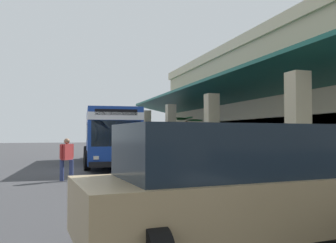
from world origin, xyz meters
The scene contains 7 objects.
ground centered at (0.00, 8.00, 0.00)m, with size 120.00×120.00×0.00m, color #38383A.
curb_strip centered at (0.40, 4.93, 0.06)m, with size 29.39×0.50×0.12m, color #9E998E.
plaza_building centered at (0.40, 14.56, 3.63)m, with size 24.79×16.28×7.25m.
transit_bus centered at (-3.37, 1.47, 1.85)m, with size 11.36×3.37×3.34m.
parked_suv_tan centered at (13.42, 1.06, 1.02)m, with size 2.97×4.94×1.97m.
pedestrian centered at (3.97, -1.15, 0.92)m, with size 0.51×0.54×1.65m.
potted_palm centered at (-3.44, 6.56, 0.90)m, with size 1.68×2.13×2.96m.
Camera 1 is at (18.48, -1.55, 1.82)m, focal length 38.30 mm.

